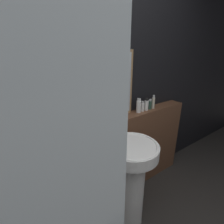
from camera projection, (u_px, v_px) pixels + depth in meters
wall_back at (96, 94)px, 1.71m from camera, size 8.00×0.06×2.50m
vanity_counter at (103, 164)px, 1.90m from camera, size 2.40×0.17×0.99m
pedestal_sink at (131, 178)px, 1.62m from camera, size 0.47×0.47×0.91m
mirror at (104, 87)px, 1.69m from camera, size 0.69×0.03×0.68m
towel_stack at (57, 132)px, 1.46m from camera, size 0.22×0.15×0.07m
shampoo_bottle at (139, 106)px, 1.96m from camera, size 0.05×0.05×0.17m
conditioner_bottle at (143, 107)px, 2.00m from camera, size 0.04×0.04×0.12m
lotion_bottle at (146, 105)px, 2.03m from camera, size 0.05×0.05×0.15m
body_wash_bottle at (150, 105)px, 2.06m from camera, size 0.04×0.04×0.12m
hand_soap_bottle at (153, 102)px, 2.09m from camera, size 0.04×0.04×0.16m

